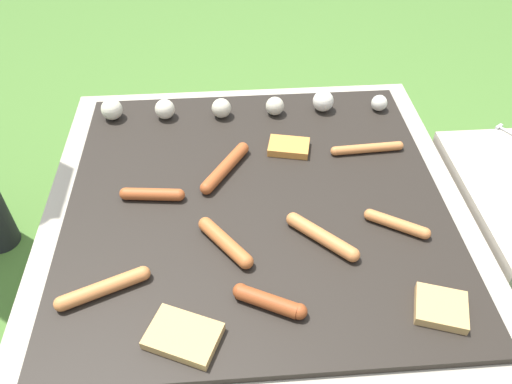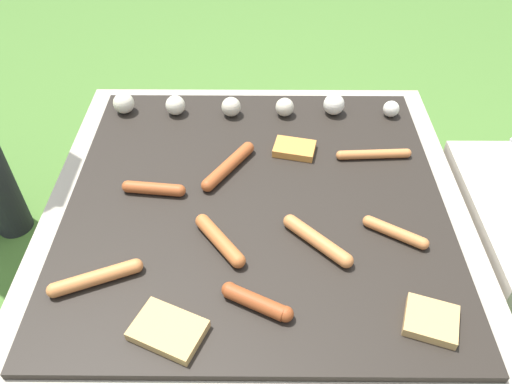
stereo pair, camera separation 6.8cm
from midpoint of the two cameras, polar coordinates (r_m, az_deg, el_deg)
The scene contains 14 objects.
ground_plane at distance 1.49m, azimuth -1.33°, elevation -12.03°, with size 14.00×14.00×0.00m, color #47702D.
grill at distance 1.33m, azimuth -1.47°, elevation -7.11°, with size 1.00×1.00×0.41m.
sausage_front_right at distance 1.08m, azimuth 5.76°, elevation -5.13°, with size 0.14×0.14×0.03m.
sausage_mid_right at distance 1.32m, azimuth 11.17°, elevation 4.88°, with size 0.19×0.03×0.02m.
sausage_front_center at distance 1.07m, azimuth -5.38°, elevation -5.80°, with size 0.11×0.14×0.03m.
sausage_front_left at distance 1.24m, azimuth -5.09°, elevation 2.78°, with size 0.13×0.17×0.03m.
sausage_back_center at distance 1.04m, azimuth -18.87°, elevation -10.42°, with size 0.18×0.09×0.03m.
sausage_mid_left at distance 1.20m, azimuth -13.37°, elevation -0.30°, with size 0.15×0.04×0.03m.
sausage_back_right at distance 1.13m, azimuth 14.16°, elevation -3.60°, with size 0.13×0.09×0.03m.
sausage_back_left at distance 0.97m, azimuth -0.49°, elevation -12.43°, with size 0.14×0.08×0.03m.
bread_slice_right at distance 1.02m, azimuth 18.60°, elevation -12.50°, with size 0.12×0.11×0.02m.
bread_slice_left at distance 0.95m, azimuth -10.40°, elevation -15.94°, with size 0.15×0.13×0.02m.
bread_slice_center at distance 1.31m, azimuth 2.28°, elevation 5.14°, with size 0.12×0.09×0.02m.
mushroom_row at distance 1.43m, azimuth -3.94°, elevation 9.72°, with size 0.81×0.07×0.06m.
Camera 1 is at (-0.06, -0.84, 1.23)m, focal length 35.00 mm.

